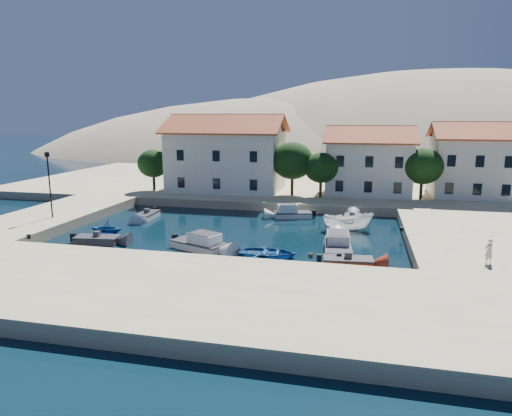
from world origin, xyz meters
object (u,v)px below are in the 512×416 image
(building_mid, at_px, (369,160))
(boat_east, at_px, (348,230))
(rowboat_south, at_px, (268,257))
(lamppost, at_px, (49,178))
(cabin_cruiser_east, at_px, (338,246))
(building_right, at_px, (472,159))
(cabin_cruiser_south, at_px, (199,243))
(pedestrian, at_px, (489,251))
(building_left, at_px, (227,152))

(building_mid, bearing_deg, boat_east, -96.68)
(building_mid, bearing_deg, rowboat_south, -106.44)
(lamppost, bearing_deg, cabin_cruiser_east, -4.25)
(building_mid, distance_m, boat_east, 16.79)
(rowboat_south, distance_m, cabin_cruiser_east, 5.73)
(building_right, bearing_deg, cabin_cruiser_south, -134.63)
(boat_east, bearing_deg, building_right, -50.44)
(cabin_cruiser_south, xyz_separation_m, cabin_cruiser_east, (10.98, 1.69, -0.00))
(building_mid, height_order, pedestrian, building_mid)
(cabin_cruiser_south, distance_m, pedestrian, 21.02)
(building_right, height_order, pedestrian, building_right)
(rowboat_south, xyz_separation_m, cabin_cruiser_east, (5.14, 2.50, 0.48))
(cabin_cruiser_south, bearing_deg, rowboat_south, 14.35)
(building_mid, bearing_deg, cabin_cruiser_east, -95.94)
(pedestrian, bearing_deg, boat_east, -78.08)
(rowboat_south, height_order, boat_east, boat_east)
(rowboat_south, relative_size, cabin_cruiser_east, 0.85)
(building_mid, relative_size, lamppost, 1.69)
(rowboat_south, bearing_deg, lamppost, 73.53)
(cabin_cruiser_south, xyz_separation_m, boat_east, (11.52, 8.85, -0.48))
(lamppost, bearing_deg, boat_east, 10.56)
(rowboat_south, relative_size, pedestrian, 2.59)
(lamppost, bearing_deg, pedestrian, -8.86)
(building_left, height_order, building_right, building_left)
(building_right, distance_m, lamppost, 46.98)
(building_mid, height_order, cabin_cruiser_east, building_mid)
(pedestrian, bearing_deg, building_left, -73.96)
(building_mid, bearing_deg, lamppost, -144.55)
(boat_east, bearing_deg, building_mid, -17.68)
(lamppost, bearing_deg, building_right, 27.93)
(pedestrian, bearing_deg, building_mid, -103.02)
(building_right, bearing_deg, cabin_cruiser_east, -120.94)
(building_right, bearing_deg, building_mid, -175.24)
(lamppost, distance_m, cabin_cruiser_east, 27.52)
(cabin_cruiser_south, bearing_deg, cabin_cruiser_east, 30.98)
(building_right, xyz_separation_m, cabin_cruiser_south, (-25.37, -25.70, -5.00))
(lamppost, xyz_separation_m, rowboat_south, (21.97, -4.51, -4.75))
(building_mid, height_order, rowboat_south, building_mid)
(building_left, xyz_separation_m, cabin_cruiser_east, (15.61, -22.01, -5.46))
(building_left, distance_m, cabin_cruiser_south, 24.76)
(lamppost, height_order, boat_east, lamppost)
(building_mid, height_order, lamppost, building_mid)
(cabin_cruiser_east, bearing_deg, pedestrian, -115.21)
(building_right, height_order, lamppost, building_right)
(building_mid, distance_m, cabin_cruiser_east, 23.62)
(building_mid, distance_m, cabin_cruiser_south, 28.49)
(cabin_cruiser_east, distance_m, boat_east, 7.20)
(cabin_cruiser_south, relative_size, pedestrian, 2.96)
(building_right, height_order, cabin_cruiser_south, building_right)
(building_right, distance_m, cabin_cruiser_south, 36.46)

